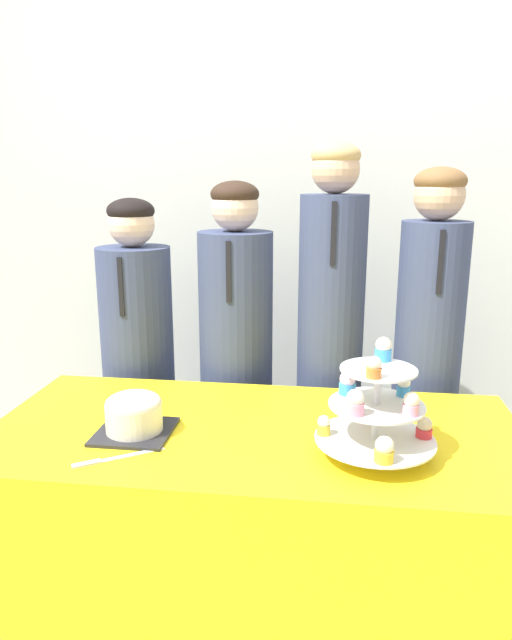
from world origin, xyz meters
TOP-DOWN VIEW (x-y plane):
  - wall_back at (0.00, 1.50)m, footprint 9.00×0.06m
  - table at (0.00, 0.37)m, footprint 1.58×0.74m
  - round_cake at (-0.34, 0.29)m, footprint 0.21×0.21m
  - cake_knife at (-0.37, 0.12)m, footprint 0.21×0.15m
  - cupcake_stand at (0.34, 0.25)m, footprint 0.32×0.32m
  - student_0 at (-0.56, 0.94)m, footprint 0.29×0.29m
  - student_1 at (-0.15, 0.94)m, footprint 0.29×0.29m
  - student_2 at (0.21, 0.94)m, footprint 0.25×0.25m
  - student_3 at (0.58, 0.94)m, footprint 0.25×0.25m

SIDE VIEW (x-z plane):
  - table at x=0.00m, z-range 0.00..0.75m
  - student_0 at x=-0.56m, z-range -0.04..1.36m
  - student_1 at x=-0.15m, z-range -0.04..1.43m
  - student_3 at x=0.58m, z-range -0.02..1.49m
  - cake_knife at x=-0.37m, z-range 0.74..0.75m
  - student_2 at x=0.21m, z-range -0.02..1.57m
  - round_cake at x=-0.34m, z-range 0.75..0.87m
  - cupcake_stand at x=0.34m, z-range 0.73..1.04m
  - wall_back at x=0.00m, z-range 0.00..2.70m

